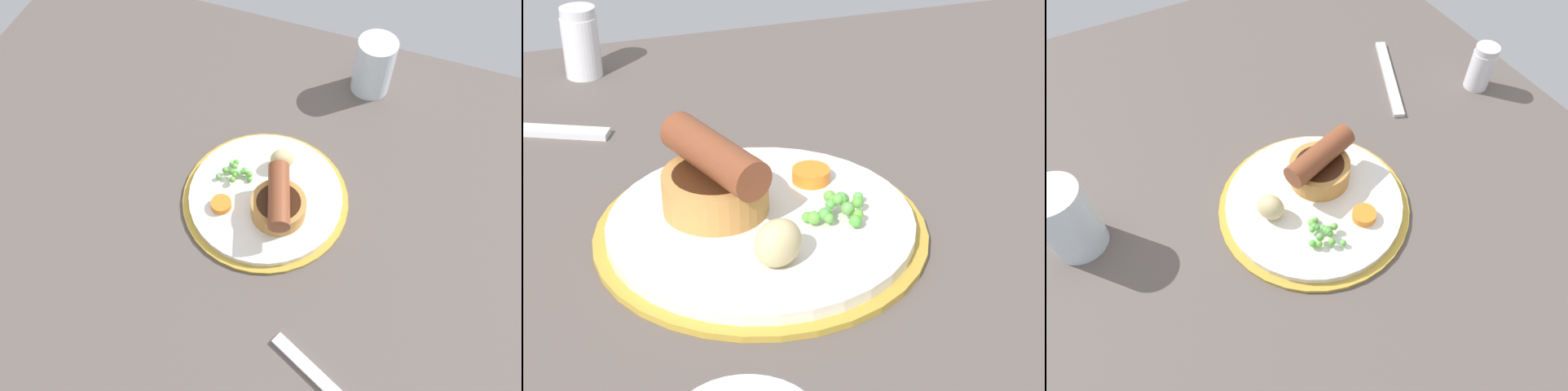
% 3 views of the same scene
% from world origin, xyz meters
% --- Properties ---
extents(dining_table, '(1.10, 0.80, 0.03)m').
position_xyz_m(dining_table, '(0.00, 0.00, 0.01)').
color(dining_table, '#564C47').
rests_on(dining_table, ground).
extents(dinner_plate, '(0.24, 0.24, 0.01)m').
position_xyz_m(dinner_plate, '(0.01, 0.02, 0.04)').
color(dinner_plate, '#B79333').
rests_on(dinner_plate, dining_table).
extents(sausage_pudding, '(0.08, 0.10, 0.06)m').
position_xyz_m(sausage_pudding, '(0.04, 0.00, 0.07)').
color(sausage_pudding, '#BC8442').
rests_on(sausage_pudding, dinner_plate).
extents(pea_pile, '(0.05, 0.04, 0.02)m').
position_xyz_m(pea_pile, '(-0.04, 0.04, 0.05)').
color(pea_pile, '#63AF3B').
rests_on(pea_pile, dinner_plate).
extents(potato_chunk_0, '(0.04, 0.04, 0.03)m').
position_xyz_m(potato_chunk_0, '(0.02, 0.08, 0.06)').
color(potato_chunk_0, '#CCB77F').
rests_on(potato_chunk_0, dinner_plate).
extents(carrot_slice_1, '(0.04, 0.04, 0.01)m').
position_xyz_m(carrot_slice_1, '(-0.04, -0.02, 0.05)').
color(carrot_slice_1, orange).
rests_on(carrot_slice_1, dinner_plate).
extents(fork, '(0.17, 0.09, 0.01)m').
position_xyz_m(fork, '(0.18, -0.21, 0.03)').
color(fork, silver).
rests_on(fork, dining_table).
extents(drinking_glass, '(0.06, 0.06, 0.10)m').
position_xyz_m(drinking_glass, '(0.10, 0.29, 0.08)').
color(drinking_glass, silver).
rests_on(drinking_glass, dining_table).
extents(salt_shaker, '(0.04, 0.04, 0.07)m').
position_xyz_m(salt_shaker, '(0.10, -0.32, 0.07)').
color(salt_shaker, silver).
rests_on(salt_shaker, dining_table).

